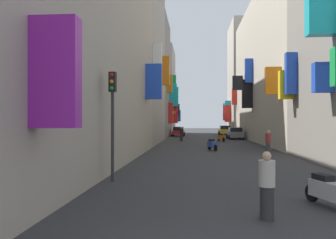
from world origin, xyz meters
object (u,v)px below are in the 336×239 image
Objects in this scene: scooter_blue at (212,144)px; pedestrian_near_right at (267,186)px; traffic_light_near_corner at (113,107)px; parked_car_red at (178,131)px; scooter_orange at (221,137)px; parked_car_yellow at (225,130)px; pedestrian_crossing at (268,143)px; scooter_silver at (328,190)px; pedestrian_near_left at (181,134)px; parked_car_grey at (235,133)px.

pedestrian_near_right reaches higher than scooter_blue.
scooter_blue is at bearing 71.32° from traffic_light_near_corner.
scooter_orange is (5.33, -12.42, -0.27)m from parked_car_red.
parked_car_yellow is 43.47m from traffic_light_near_corner.
scooter_orange is 1.08× the size of pedestrian_crossing.
pedestrian_near_left reaches higher than scooter_silver.
parked_car_yellow reaches higher than scooter_blue.
pedestrian_crossing is 15.56m from pedestrian_near_left.
scooter_silver is 1.13× the size of pedestrian_near_right.
scooter_orange is at bearing -96.64° from parked_car_yellow.
pedestrian_crossing is at bearing -74.71° from parked_car_red.
scooter_silver is 1.08× the size of pedestrian_crossing.
traffic_light_near_corner reaches higher than scooter_blue.
scooter_silver is at bearing -81.74° from parked_car_red.
pedestrian_crossing reaches higher than pedestrian_near_right.
pedestrian_near_left is at bearing 85.97° from traffic_light_near_corner.
parked_car_yellow is 47.18m from pedestrian_near_right.
traffic_light_near_corner reaches higher than parked_car_red.
traffic_light_near_corner reaches higher than parked_car_yellow.
parked_car_grey is at bearing 67.09° from scooter_orange.
pedestrian_near_right is at bearing -84.53° from parked_car_red.
pedestrian_crossing is 1.05× the size of pedestrian_near_right.
parked_car_yellow is at bearing 90.24° from parked_car_grey.
scooter_orange is 14.37m from pedestrian_crossing.
scooter_silver is at bearing -96.25° from pedestrian_crossing.
pedestrian_near_left is at bearing -179.50° from scooter_orange.
scooter_blue is (-3.72, -29.23, -0.32)m from parked_car_yellow.
pedestrian_near_right reaches higher than scooter_orange.
scooter_silver is (-1.69, -32.80, -0.30)m from parked_car_grey.
parked_car_grey reaches higher than scooter_orange.
parked_car_grey is 2.22× the size of scooter_blue.
scooter_orange is at bearing 91.00° from scooter_silver.
pedestrian_crossing is 15.02m from pedestrian_near_right.
pedestrian_near_left reaches higher than parked_car_grey.
scooter_orange is 1.12× the size of pedestrian_near_left.
scooter_blue is 0.45× the size of traffic_light_near_corner.
pedestrian_crossing reaches higher than parked_car_red.
pedestrian_crossing is (7.29, -26.65, 0.10)m from parked_car_red.
parked_car_yellow reaches higher than parked_car_grey.
parked_car_yellow is at bearing 79.05° from traffic_light_near_corner.
pedestrian_near_left is 24.57m from traffic_light_near_corner.
parked_car_red reaches higher than scooter_orange.
parked_car_red is 2.19× the size of scooter_silver.
parked_car_yellow is at bearing 82.75° from scooter_blue.
pedestrian_crossing is at bearing -82.18° from scooter_orange.
pedestrian_near_right is at bearing -83.99° from pedestrian_near_left.
scooter_silver is 1.11× the size of pedestrian_near_left.
scooter_blue is at bearing 90.74° from pedestrian_near_right.
parked_car_grey is at bearing -44.16° from parked_car_red.
scooter_silver is 28.06m from pedestrian_near_left.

